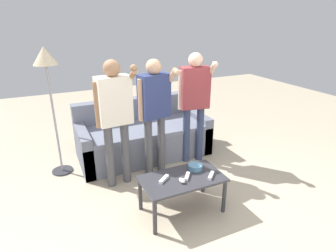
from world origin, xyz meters
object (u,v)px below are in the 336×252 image
at_px(snack_bowl, 195,167).
at_px(game_remote_wand_spare, 164,179).
at_px(couch, 143,136).
at_px(coffee_table, 182,182).
at_px(player_right, 194,96).
at_px(player_center, 154,105).
at_px(game_remote_wand_far, 187,176).
at_px(player_left, 115,110).
at_px(floor_lamp, 46,69).
at_px(game_remote_wand_near, 211,175).
at_px(game_remote_nunchuk, 182,180).

relative_size(snack_bowl, game_remote_wand_spare, 1.07).
height_order(couch, coffee_table, couch).
bearing_deg(coffee_table, player_right, 54.86).
xyz_separation_m(player_center, game_remote_wand_far, (-0.01, -0.93, -0.54)).
xyz_separation_m(couch, game_remote_wand_far, (-0.05, -1.53, 0.14)).
bearing_deg(snack_bowl, player_left, 133.08).
relative_size(couch, snack_bowl, 12.11).
xyz_separation_m(floor_lamp, game_remote_wand_near, (1.42, -1.58, -1.00)).
bearing_deg(floor_lamp, couch, 1.90).
xyz_separation_m(player_right, game_remote_wand_near, (-0.41, -1.11, -0.56)).
relative_size(couch, player_left, 1.23).
relative_size(player_left, game_remote_wand_spare, 10.55).
relative_size(game_remote_wand_far, game_remote_wand_spare, 0.94).
bearing_deg(floor_lamp, game_remote_wand_far, -51.54).
height_order(couch, game_remote_wand_spare, couch).
bearing_deg(player_left, coffee_table, -60.25).
bearing_deg(game_remote_nunchuk, snack_bowl, 34.43).
relative_size(game_remote_nunchuk, game_remote_wand_spare, 0.58).
height_order(player_right, game_remote_wand_spare, player_right).
bearing_deg(game_remote_nunchuk, player_center, 83.98).
bearing_deg(player_right, game_remote_wand_far, -122.71).
relative_size(couch, player_center, 1.25).
xyz_separation_m(couch, game_remote_wand_near, (0.20, -1.62, 0.14)).
xyz_separation_m(floor_lamp, player_right, (1.83, -0.47, -0.44)).
bearing_deg(game_remote_wand_far, game_remote_nunchuk, -146.94).
relative_size(game_remote_nunchuk, player_left, 0.06).
distance_m(game_remote_nunchuk, player_left, 1.16).
bearing_deg(coffee_table, player_left, 119.75).
bearing_deg(game_remote_wand_far, snack_bowl, 35.19).
relative_size(floor_lamp, player_right, 1.07).
height_order(player_left, game_remote_wand_far, player_left).
distance_m(coffee_table, player_left, 1.15).
distance_m(player_left, player_center, 0.54).
distance_m(couch, game_remote_wand_near, 1.64).
bearing_deg(player_left, game_remote_wand_spare, -71.05).
relative_size(player_right, game_remote_wand_near, 11.76).
relative_size(snack_bowl, game_remote_nunchuk, 1.84).
bearing_deg(game_remote_wand_near, coffee_table, 158.65).
height_order(couch, player_center, player_center).
distance_m(couch, game_remote_wand_spare, 1.51).
xyz_separation_m(player_left, player_center, (0.54, 0.07, -0.02)).
height_order(game_remote_nunchuk, game_remote_wand_near, game_remote_nunchuk).
bearing_deg(game_remote_wand_near, game_remote_wand_far, 159.24).
distance_m(coffee_table, floor_lamp, 2.14).
xyz_separation_m(coffee_table, player_center, (0.06, 0.90, 0.62)).
bearing_deg(snack_bowl, player_right, 61.60).
bearing_deg(couch, game_remote_nunchuk, -95.07).
height_order(coffee_table, game_remote_wand_near, game_remote_wand_near).
xyz_separation_m(couch, snack_bowl, (0.12, -1.41, 0.16)).
bearing_deg(game_remote_nunchuk, player_left, 115.16).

